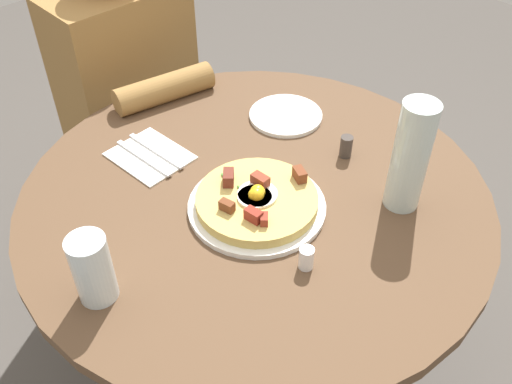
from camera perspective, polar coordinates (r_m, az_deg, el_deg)
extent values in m
plane|color=#4C4742|center=(1.78, -0.06, -17.89)|extent=(6.00, 6.00, 0.00)
cylinder|color=brown|center=(1.21, -0.08, -0.35)|extent=(0.99, 0.99, 0.03)
cylinder|color=#333338|center=(1.48, -0.07, -10.98)|extent=(0.12, 0.12, 0.71)
cylinder|color=#333338|center=(1.77, -0.06, -17.70)|extent=(0.45, 0.45, 0.02)
cube|color=#2D2D33|center=(2.02, -11.06, 0.45)|extent=(0.32, 0.28, 0.45)
cube|color=olive|center=(1.75, -13.05, 11.93)|extent=(0.38, 0.22, 0.48)
cylinder|color=olive|center=(1.48, -9.21, 10.23)|extent=(0.27, 0.12, 0.07)
cylinder|color=white|center=(1.15, 0.08, -1.45)|extent=(0.28, 0.28, 0.01)
cylinder|color=tan|center=(1.14, 0.09, -0.83)|extent=(0.25, 0.25, 0.02)
cylinder|color=white|center=(1.13, 0.16, -0.22)|extent=(0.08, 0.08, 0.01)
sphere|color=yellow|center=(1.13, 0.16, 0.01)|extent=(0.03, 0.03, 0.03)
cylinder|color=white|center=(1.13, 0.07, -0.51)|extent=(0.06, 0.06, 0.01)
sphere|color=yellow|center=(1.12, 0.07, -0.28)|extent=(0.03, 0.03, 0.03)
cylinder|color=white|center=(1.13, -0.15, -0.51)|extent=(0.07, 0.07, 0.01)
sphere|color=yellow|center=(1.12, -0.15, -0.29)|extent=(0.03, 0.03, 0.03)
cube|color=maroon|center=(1.07, 0.84, -2.74)|extent=(0.03, 0.03, 0.02)
cube|color=brown|center=(1.10, -2.94, -1.40)|extent=(0.02, 0.03, 0.02)
cube|color=brown|center=(1.17, 4.41, 1.77)|extent=(0.03, 0.04, 0.02)
cube|color=maroon|center=(1.16, -2.79, 1.46)|extent=(0.04, 0.04, 0.03)
cube|color=brown|center=(1.15, 0.42, 1.12)|extent=(0.02, 0.04, 0.03)
cube|color=maroon|center=(1.08, -0.26, -2.35)|extent=(0.02, 0.04, 0.02)
cube|color=#387F2D|center=(1.15, 1.06, 0.54)|extent=(0.01, 0.00, 0.00)
cube|color=#387F2D|center=(1.18, -3.41, 1.73)|extent=(0.01, 0.01, 0.00)
cube|color=#387F2D|center=(1.14, 0.40, 0.32)|extent=(0.01, 0.01, 0.00)
cube|color=#387F2D|center=(1.15, -1.76, 0.50)|extent=(0.00, 0.01, 0.00)
cylinder|color=white|center=(1.41, 3.01, 7.71)|extent=(0.18, 0.18, 0.01)
cube|color=white|center=(1.31, -10.61, 3.59)|extent=(0.15, 0.18, 0.00)
cube|color=silver|center=(1.31, -10.03, 4.11)|extent=(0.02, 0.18, 0.00)
cube|color=silver|center=(1.29, -11.25, 3.38)|extent=(0.02, 0.18, 0.00)
cylinder|color=silver|center=(0.99, -16.13, -7.44)|extent=(0.07, 0.07, 0.14)
cylinder|color=silver|center=(1.13, 15.28, 3.44)|extent=(0.07, 0.07, 0.24)
cylinder|color=white|center=(1.04, 5.08, -6.64)|extent=(0.03, 0.03, 0.05)
cylinder|color=#3F3833|center=(1.29, 9.05, 4.54)|extent=(0.03, 0.03, 0.05)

